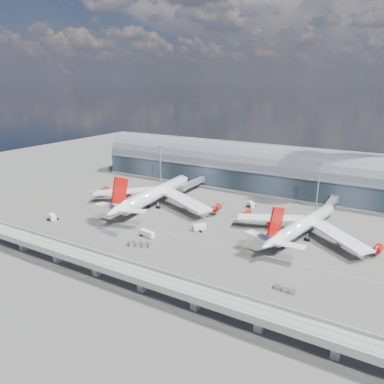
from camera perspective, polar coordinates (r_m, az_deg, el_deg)
The scene contains 19 objects.
ground at distance 177.47m, azimuth -1.80°, elevation -5.11°, with size 500.00×500.00×0.00m, color #474744.
taxi_lines at distance 195.28m, azimuth 1.67°, elevation -3.04°, with size 200.00×80.12×0.01m.
terminal at distance 240.64m, azimuth 8.17°, elevation 3.39°, with size 200.00×30.00×28.00m.
guideway at distance 136.23m, azimuth -14.49°, elevation -10.25°, with size 220.00×8.50×7.20m.
floodlight_mast_left at distance 244.09m, azimuth -4.86°, elevation 4.24°, with size 3.00×0.70×25.70m.
floodlight_mast_right at distance 204.57m, azimuth 18.67°, elevation 0.99°, with size 3.00×0.70×25.70m.
airliner_left at distance 202.49m, azimuth -5.82°, elevation -0.35°, with size 75.35×79.18×24.12m.
airliner_right at distance 169.32m, azimuth 16.59°, elevation -4.93°, with size 63.45×66.39×21.17m.
jet_bridge_left at distance 230.68m, azimuth 0.25°, elevation 1.41°, with size 4.40×28.00×7.25m.
jet_bridge_right at distance 202.06m, azimuth 20.20°, elevation -1.86°, with size 4.40×32.00×7.25m.
service_truck_0 at distance 200.91m, azimuth -11.47°, elevation -2.38°, with size 4.47×7.02×2.77m.
service_truck_1 at distance 195.63m, azimuth -20.48°, elevation -3.62°, with size 5.80×4.45×3.05m.
service_truck_2 at distance 165.71m, azimuth -6.82°, elevation -6.32°, with size 7.77×3.54×2.72m.
service_truck_3 at distance 171.17m, azimuth 1.15°, elevation -5.41°, with size 5.71×5.98×2.89m.
service_truck_4 at distance 191.42m, azimuth 13.10°, elevation -3.48°, with size 2.48×4.64×2.62m.
service_truck_5 at distance 204.71m, azimuth 9.01°, elevation -1.89°, with size 5.41×5.67×2.74m.
cargo_train_0 at distance 171.44m, azimuth -12.24°, elevation -6.00°, with size 9.57×2.10×1.58m.
cargo_train_1 at distance 157.04m, azimuth -7.93°, elevation -7.90°, with size 10.53×5.44×1.78m.
cargo_train_2 at distance 128.86m, azimuth 14.05°, elevation -14.11°, with size 7.51×2.39×1.65m.
Camera 1 is at (88.65, -139.05, 65.59)m, focal length 35.00 mm.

